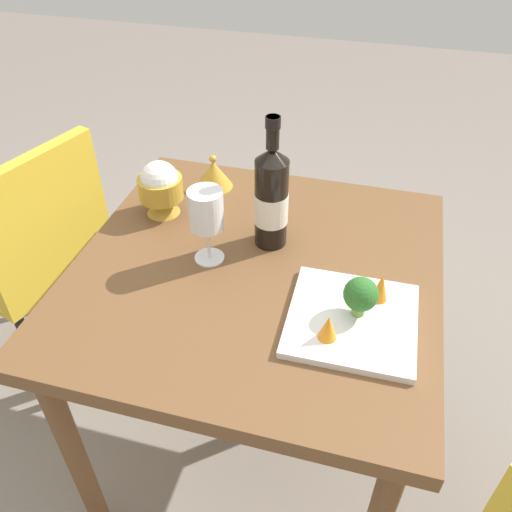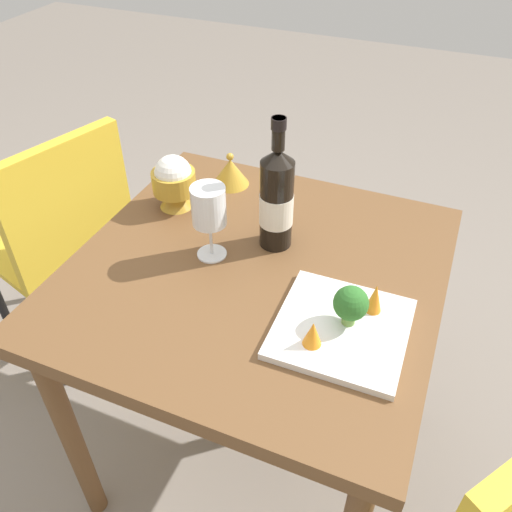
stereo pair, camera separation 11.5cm
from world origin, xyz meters
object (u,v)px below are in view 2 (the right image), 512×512
(wine_bottle, at_px, (277,199))
(broccoli_floret, at_px, (351,304))
(rice_bowl_lid, at_px, (231,172))
(carrot_garnish_right, at_px, (375,298))
(carrot_garnish_left, at_px, (313,333))
(chair_by_wall, at_px, (63,230))
(wine_glass, at_px, (209,208))
(serving_plate, at_px, (341,328))
(rice_bowl, at_px, (174,181))

(wine_bottle, bearing_deg, broccoli_floret, -131.22)
(rice_bowl_lid, bearing_deg, carrot_garnish_right, -126.32)
(broccoli_floret, relative_size, carrot_garnish_left, 1.57)
(chair_by_wall, height_order, rice_bowl_lid, chair_by_wall)
(chair_by_wall, bearing_deg, wine_glass, -87.54)
(wine_bottle, relative_size, serving_plate, 1.24)
(chair_by_wall, relative_size, serving_plate, 3.36)
(broccoli_floret, bearing_deg, rice_bowl_lid, 47.48)
(serving_plate, bearing_deg, rice_bowl, 63.05)
(carrot_garnish_left, height_order, carrot_garnish_right, carrot_garnish_right)
(carrot_garnish_left, relative_size, carrot_garnish_right, 0.83)
(rice_bowl_lid, relative_size, carrot_garnish_right, 1.52)
(rice_bowl, xyz_separation_m, serving_plate, (-0.26, -0.51, -0.07))
(wine_bottle, height_order, wine_glass, wine_bottle)
(chair_by_wall, distance_m, rice_bowl, 0.52)
(chair_by_wall, relative_size, rice_bowl_lid, 8.50)
(chair_by_wall, bearing_deg, carrot_garnish_right, -84.88)
(rice_bowl_lid, xyz_separation_m, broccoli_floret, (-0.40, -0.43, 0.03))
(rice_bowl, xyz_separation_m, carrot_garnish_left, (-0.32, -0.47, -0.03))
(wine_glass, distance_m, carrot_garnish_left, 0.36)
(rice_bowl, distance_m, rice_bowl_lid, 0.18)
(broccoli_floret, bearing_deg, carrot_garnish_left, 148.17)
(broccoli_floret, xyz_separation_m, carrot_garnish_right, (0.05, -0.04, -0.02))
(wine_glass, xyz_separation_m, rice_bowl_lid, (0.30, 0.09, -0.09))
(wine_glass, relative_size, carrot_garnish_left, 3.28)
(broccoli_floret, bearing_deg, serving_plate, 147.08)
(wine_glass, xyz_separation_m, carrot_garnish_right, (-0.05, -0.38, -0.08))
(broccoli_floret, bearing_deg, wine_glass, 73.66)
(chair_by_wall, xyz_separation_m, carrot_garnish_right, (-0.20, -0.98, 0.26))
(carrot_garnish_left, bearing_deg, serving_plate, -31.61)
(wine_bottle, height_order, serving_plate, wine_bottle)
(serving_plate, xyz_separation_m, carrot_garnish_right, (0.06, -0.04, 0.04))
(serving_plate, bearing_deg, wine_glass, 71.23)
(chair_by_wall, height_order, carrot_garnish_left, chair_by_wall)
(chair_by_wall, relative_size, carrot_garnish_right, 12.92)
(wine_bottle, xyz_separation_m, carrot_garnish_left, (-0.28, -0.18, -0.08))
(rice_bowl, bearing_deg, serving_plate, -116.95)
(wine_glass, xyz_separation_m, serving_plate, (-0.11, -0.34, -0.12))
(chair_by_wall, relative_size, rice_bowl, 6.00)
(wine_glass, relative_size, carrot_garnish_right, 2.72)
(rice_bowl, height_order, broccoli_floret, rice_bowl)
(wine_glass, distance_m, serving_plate, 0.38)
(serving_plate, bearing_deg, carrot_garnish_left, 148.39)
(wine_glass, bearing_deg, rice_bowl_lid, 16.46)
(rice_bowl, distance_m, broccoli_floret, 0.57)
(chair_by_wall, relative_size, wine_bottle, 2.70)
(chair_by_wall, xyz_separation_m, broccoli_floret, (-0.26, -0.95, 0.27))
(chair_by_wall, xyz_separation_m, rice_bowl, (-0.01, -0.43, 0.28))
(carrot_garnish_right, bearing_deg, serving_plate, 145.30)
(chair_by_wall, relative_size, wine_glass, 4.75)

